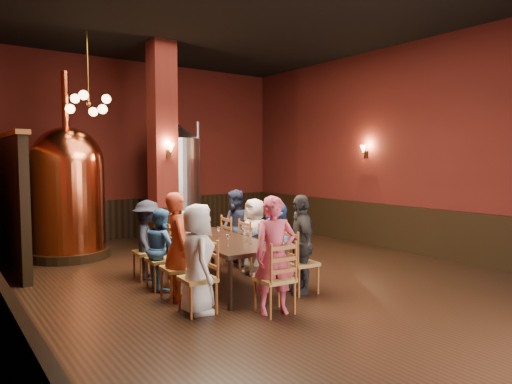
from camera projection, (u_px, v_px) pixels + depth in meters
room at (248, 145)px, 7.69m from camera, size 10.00×10.02×4.50m
wainscot_right at (395, 228)px, 10.13m from camera, size 0.08×9.90×1.00m
wainscot_back at (140, 218)px, 11.83m from camera, size 7.90×0.08×1.00m
column at (163, 148)px, 9.78m from camera, size 0.58×0.58×4.50m
partition at (10, 203)px, 8.49m from camera, size 0.22×3.50×2.40m
pendant_cluster at (89, 104)px, 8.93m from camera, size 0.90×0.90×1.70m
sconce_wall at (366, 151)px, 10.62m from camera, size 0.20×0.20×0.36m
sconce_column at (169, 150)px, 9.54m from camera, size 0.20×0.20×0.36m
dining_table at (220, 243)px, 7.25m from camera, size 1.16×2.46×0.75m
chair_0 at (198, 278)px, 5.97m from camera, size 0.49×0.49×0.92m
person_0 at (197, 259)px, 5.95m from camera, size 0.63×0.80×1.44m
chair_1 at (178, 268)px, 6.54m from camera, size 0.49×0.49×0.92m
person_1 at (178, 246)px, 6.52m from camera, size 0.50×0.64×1.55m
chair_2 at (162, 259)px, 7.10m from camera, size 0.49×0.49×0.92m
person_2 at (162, 249)px, 7.09m from camera, size 0.37×0.64×1.26m
chair_3 at (148, 252)px, 7.66m from camera, size 0.49×0.49×0.92m
person_3 at (148, 240)px, 7.65m from camera, size 0.79×0.99×1.33m
chair_4 at (301, 263)px, 6.87m from camera, size 0.49×0.49×0.92m
person_4 at (301, 244)px, 6.85m from camera, size 0.70×0.94×1.49m
chair_5 at (276, 255)px, 7.43m from camera, size 0.49×0.49×0.92m
person_5 at (276, 242)px, 7.42m from camera, size 0.60×1.29×1.34m
chair_6 at (254, 248)px, 7.99m from camera, size 0.49×0.49×0.92m
person_6 at (254, 236)px, 7.98m from camera, size 0.44×0.66×1.33m
chair_7 at (236, 242)px, 8.56m from camera, size 0.49×0.49×0.92m
person_7 at (236, 228)px, 8.54m from camera, size 0.46×0.75×1.45m
chair_8 at (275, 279)px, 5.95m from camera, size 0.49×0.49×0.92m
person_8 at (275, 255)px, 5.93m from camera, size 0.65×0.53×1.54m
copper_kettle at (68, 191)px, 9.25m from camera, size 1.72×1.72×3.77m
steel_vessel at (176, 181)px, 11.35m from camera, size 1.24×1.24×2.93m
rose_vase at (187, 218)px, 7.90m from camera, size 0.22×0.22×0.37m
wine_glass_0 at (244, 235)px, 7.12m from camera, size 0.07×0.07×0.17m
wine_glass_1 at (251, 238)px, 6.82m from camera, size 0.07×0.07×0.17m
wine_glass_2 at (264, 239)px, 6.79m from camera, size 0.07×0.07×0.17m
wine_glass_3 at (245, 236)px, 7.02m from camera, size 0.07×0.07×0.17m
wine_glass_4 at (228, 240)px, 6.66m from camera, size 0.07×0.07×0.17m
wine_glass_5 at (218, 232)px, 7.40m from camera, size 0.07×0.07×0.17m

